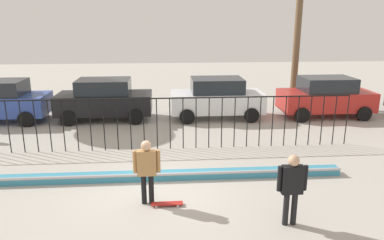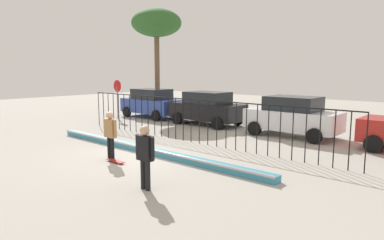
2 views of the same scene
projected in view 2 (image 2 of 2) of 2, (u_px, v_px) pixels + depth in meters
ground_plane at (131, 156)px, 12.42m from camera, size 60.00×60.00×0.00m
bowl_coping_ledge at (145, 150)px, 12.91m from camera, size 11.00×0.40×0.27m
perimeter_fence at (191, 116)px, 14.71m from camera, size 14.04×0.04×1.89m
skateboarder at (110, 131)px, 11.84m from camera, size 0.68×0.26×1.69m
skateboard at (115, 161)px, 11.53m from camera, size 0.80×0.20×0.07m
camera_operator at (145, 152)px, 8.78m from camera, size 0.69×0.26×1.70m
parked_car_blue at (152, 103)px, 22.58m from camera, size 4.30×2.12×1.90m
parked_car_black at (207, 108)px, 19.48m from camera, size 4.30×2.12×1.90m
parked_car_white at (292, 116)px, 16.02m from camera, size 4.30×2.12×1.90m
stop_sign at (117, 94)px, 21.89m from camera, size 0.76×0.07×2.50m
palm_tree_short at (157, 24)px, 23.95m from camera, size 3.53×3.53×7.40m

